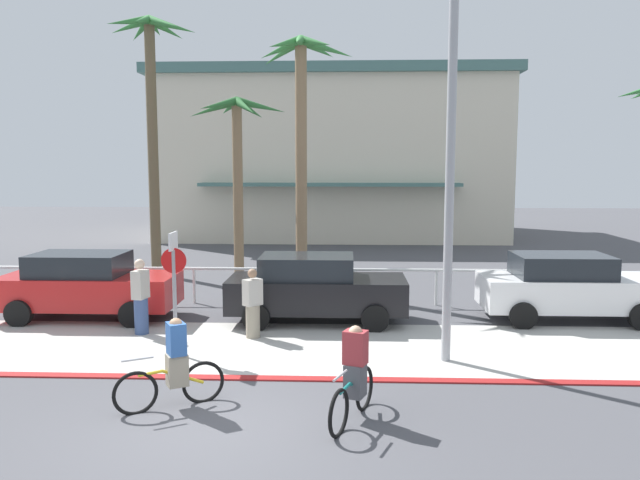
{
  "coord_description": "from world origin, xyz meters",
  "views": [
    {
      "loc": [
        2.03,
        -8.85,
        3.89
      ],
      "look_at": [
        1.41,
        6.0,
        2.13
      ],
      "focal_mm": 35.09,
      "sensor_mm": 36.0,
      "label": 1
    }
  ],
  "objects_px": {
    "car_black_2": "(315,288)",
    "pedestrian_1": "(253,307)",
    "pedestrian_0": "(141,300)",
    "car_red_1": "(87,285)",
    "stop_sign_bike_lane": "(174,275)",
    "cyclist_teal_0": "(354,376)",
    "cyclist_yellow_1": "(174,365)",
    "palm_tree_1": "(152,86)",
    "car_white_3": "(568,287)",
    "palm_tree_3": "(301,103)",
    "palm_tree_2": "(237,143)",
    "streetlight_curb": "(453,146)"
  },
  "relations": [
    {
      "from": "car_black_2",
      "to": "pedestrian_1",
      "type": "distance_m",
      "value": 2.04
    },
    {
      "from": "pedestrian_0",
      "to": "car_red_1",
      "type": "bearing_deg",
      "value": 141.58
    },
    {
      "from": "stop_sign_bike_lane",
      "to": "car_red_1",
      "type": "height_order",
      "value": "stop_sign_bike_lane"
    },
    {
      "from": "cyclist_teal_0",
      "to": "cyclist_yellow_1",
      "type": "height_order",
      "value": "same"
    },
    {
      "from": "palm_tree_1",
      "to": "cyclist_teal_0",
      "type": "distance_m",
      "value": 15.53
    },
    {
      "from": "palm_tree_1",
      "to": "car_white_3",
      "type": "bearing_deg",
      "value": -26.37
    },
    {
      "from": "cyclist_yellow_1",
      "to": "palm_tree_1",
      "type": "bearing_deg",
      "value": 108.14
    },
    {
      "from": "palm_tree_1",
      "to": "palm_tree_3",
      "type": "xyz_separation_m",
      "value": [
        5.36,
        -2.24,
        -0.81
      ]
    },
    {
      "from": "pedestrian_1",
      "to": "palm_tree_2",
      "type": "bearing_deg",
      "value": 101.86
    },
    {
      "from": "cyclist_yellow_1",
      "to": "pedestrian_1",
      "type": "distance_m",
      "value": 4.16
    },
    {
      "from": "palm_tree_3",
      "to": "pedestrian_0",
      "type": "relative_size",
      "value": 4.43
    },
    {
      "from": "car_black_2",
      "to": "pedestrian_1",
      "type": "bearing_deg",
      "value": -130.82
    },
    {
      "from": "palm_tree_3",
      "to": "streetlight_curb",
      "type": "bearing_deg",
      "value": -65.81
    },
    {
      "from": "pedestrian_0",
      "to": "pedestrian_1",
      "type": "relative_size",
      "value": 1.11
    },
    {
      "from": "car_red_1",
      "to": "pedestrian_1",
      "type": "distance_m",
      "value": 4.81
    },
    {
      "from": "car_red_1",
      "to": "car_white_3",
      "type": "bearing_deg",
      "value": 1.27
    },
    {
      "from": "stop_sign_bike_lane",
      "to": "streetlight_curb",
      "type": "height_order",
      "value": "streetlight_curb"
    },
    {
      "from": "stop_sign_bike_lane",
      "to": "palm_tree_1",
      "type": "distance_m",
      "value": 11.14
    },
    {
      "from": "palm_tree_1",
      "to": "car_white_3",
      "type": "distance_m",
      "value": 14.95
    },
    {
      "from": "streetlight_curb",
      "to": "pedestrian_1",
      "type": "relative_size",
      "value": 4.69
    },
    {
      "from": "car_red_1",
      "to": "car_black_2",
      "type": "distance_m",
      "value": 5.84
    },
    {
      "from": "palm_tree_2",
      "to": "cyclist_yellow_1",
      "type": "distance_m",
      "value": 13.42
    },
    {
      "from": "car_red_1",
      "to": "stop_sign_bike_lane",
      "type": "bearing_deg",
      "value": -44.28
    },
    {
      "from": "stop_sign_bike_lane",
      "to": "palm_tree_2",
      "type": "xyz_separation_m",
      "value": [
        -0.41,
        9.98,
        3.04
      ]
    },
    {
      "from": "palm_tree_2",
      "to": "car_red_1",
      "type": "bearing_deg",
      "value": -111.13
    },
    {
      "from": "stop_sign_bike_lane",
      "to": "pedestrian_1",
      "type": "relative_size",
      "value": 1.6
    },
    {
      "from": "car_black_2",
      "to": "car_red_1",
      "type": "bearing_deg",
      "value": 178.52
    },
    {
      "from": "car_black_2",
      "to": "pedestrian_0",
      "type": "height_order",
      "value": "pedestrian_0"
    },
    {
      "from": "palm_tree_2",
      "to": "car_white_3",
      "type": "distance_m",
      "value": 12.25
    },
    {
      "from": "stop_sign_bike_lane",
      "to": "streetlight_curb",
      "type": "distance_m",
      "value": 6.11
    },
    {
      "from": "palm_tree_1",
      "to": "car_white_3",
      "type": "relative_size",
      "value": 2.05
    },
    {
      "from": "stop_sign_bike_lane",
      "to": "car_white_3",
      "type": "distance_m",
      "value": 9.71
    },
    {
      "from": "cyclist_yellow_1",
      "to": "pedestrian_0",
      "type": "relative_size",
      "value": 0.91
    },
    {
      "from": "palm_tree_1",
      "to": "pedestrian_0",
      "type": "relative_size",
      "value": 5.09
    },
    {
      "from": "stop_sign_bike_lane",
      "to": "palm_tree_3",
      "type": "xyz_separation_m",
      "value": [
        2.1,
        7.19,
        4.16
      ]
    },
    {
      "from": "stop_sign_bike_lane",
      "to": "pedestrian_0",
      "type": "bearing_deg",
      "value": 128.59
    },
    {
      "from": "cyclist_teal_0",
      "to": "pedestrian_0",
      "type": "relative_size",
      "value": 0.97
    },
    {
      "from": "car_white_3",
      "to": "cyclist_teal_0",
      "type": "xyz_separation_m",
      "value": [
        -5.46,
        -6.45,
        -0.18
      ]
    },
    {
      "from": "pedestrian_0",
      "to": "car_white_3",
      "type": "bearing_deg",
      "value": 9.67
    },
    {
      "from": "stop_sign_bike_lane",
      "to": "palm_tree_3",
      "type": "relative_size",
      "value": 0.33
    },
    {
      "from": "streetlight_curb",
      "to": "car_white_3",
      "type": "relative_size",
      "value": 1.7
    },
    {
      "from": "palm_tree_3",
      "to": "cyclist_yellow_1",
      "type": "bearing_deg",
      "value": -97.79
    },
    {
      "from": "palm_tree_3",
      "to": "pedestrian_1",
      "type": "xyz_separation_m",
      "value": [
        -0.7,
        -5.85,
        -5.1
      ]
    },
    {
      "from": "streetlight_curb",
      "to": "palm_tree_1",
      "type": "relative_size",
      "value": 0.83
    },
    {
      "from": "streetlight_curb",
      "to": "pedestrian_0",
      "type": "xyz_separation_m",
      "value": [
        -6.74,
        1.95,
        -3.45
      ]
    },
    {
      "from": "car_white_3",
      "to": "pedestrian_0",
      "type": "relative_size",
      "value": 2.48
    },
    {
      "from": "palm_tree_3",
      "to": "car_red_1",
      "type": "distance_m",
      "value": 8.31
    },
    {
      "from": "streetlight_curb",
      "to": "pedestrian_0",
      "type": "relative_size",
      "value": 4.23
    },
    {
      "from": "stop_sign_bike_lane",
      "to": "palm_tree_1",
      "type": "xyz_separation_m",
      "value": [
        -3.26,
        9.42,
        4.96
      ]
    },
    {
      "from": "pedestrian_1",
      "to": "palm_tree_3",
      "type": "bearing_deg",
      "value": 83.22
    }
  ]
}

